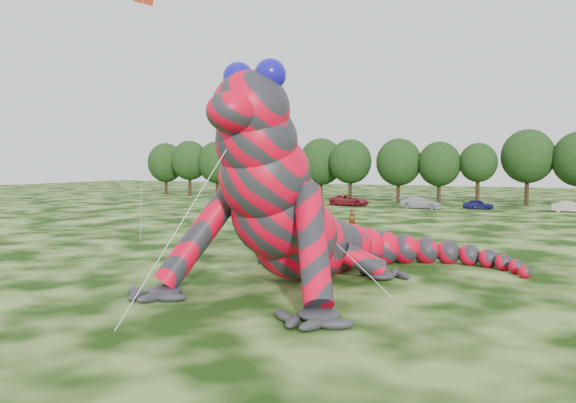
# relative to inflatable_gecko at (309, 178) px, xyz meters

# --- Properties ---
(ground) EXTENTS (240.00, 240.00, 0.00)m
(ground) POSITION_rel_inflatable_gecko_xyz_m (0.37, -0.85, -5.15)
(ground) COLOR #16330A
(ground) RESTS_ON ground
(inflatable_gecko) EXTENTS (19.10, 22.05, 10.29)m
(inflatable_gecko) POSITION_rel_inflatable_gecko_xyz_m (0.00, 0.00, 0.00)
(inflatable_gecko) COLOR red
(inflatable_gecko) RESTS_ON ground
(flying_kite) EXTENTS (3.68, 3.04, 17.74)m
(flying_kite) POSITION_rel_inflatable_gecko_xyz_m (-14.07, 4.42, 10.52)
(flying_kite) COLOR red
(flying_kite) RESTS_ON ground
(tree_0) EXTENTS (6.91, 6.22, 9.51)m
(tree_0) POSITION_rel_inflatable_gecko_xyz_m (-54.18, 58.39, -0.39)
(tree_0) COLOR black
(tree_0) RESTS_ON ground
(tree_1) EXTENTS (6.74, 6.07, 9.81)m
(tree_1) POSITION_rel_inflatable_gecko_xyz_m (-47.98, 57.21, -0.24)
(tree_1) COLOR black
(tree_1) RESTS_ON ground
(tree_2) EXTENTS (7.04, 6.34, 9.64)m
(tree_2) POSITION_rel_inflatable_gecko_xyz_m (-42.64, 57.92, -0.33)
(tree_2) COLOR black
(tree_2) RESTS_ON ground
(tree_3) EXTENTS (5.81, 5.23, 9.44)m
(tree_3) POSITION_rel_inflatable_gecko_xyz_m (-35.34, 56.22, -0.43)
(tree_3) COLOR black
(tree_3) RESTS_ON ground
(tree_4) EXTENTS (6.22, 5.60, 9.06)m
(tree_4) POSITION_rel_inflatable_gecko_xyz_m (-29.27, 57.87, -0.62)
(tree_4) COLOR black
(tree_4) RESTS_ON ground
(tree_5) EXTENTS (7.16, 6.44, 9.80)m
(tree_5) POSITION_rel_inflatable_gecko_xyz_m (-22.75, 57.59, -0.25)
(tree_5) COLOR black
(tree_5) RESTS_ON ground
(tree_6) EXTENTS (6.52, 5.86, 9.49)m
(tree_6) POSITION_rel_inflatable_gecko_xyz_m (-17.18, 55.84, -0.40)
(tree_6) COLOR black
(tree_6) RESTS_ON ground
(tree_7) EXTENTS (6.68, 6.01, 9.48)m
(tree_7) POSITION_rel_inflatable_gecko_xyz_m (-9.71, 55.96, -0.41)
(tree_7) COLOR black
(tree_7) RESTS_ON ground
(tree_8) EXTENTS (6.14, 5.53, 8.94)m
(tree_8) POSITION_rel_inflatable_gecko_xyz_m (-3.84, 56.14, -0.68)
(tree_8) COLOR black
(tree_8) RESTS_ON ground
(tree_9) EXTENTS (5.27, 4.74, 8.68)m
(tree_9) POSITION_rel_inflatable_gecko_xyz_m (1.44, 56.50, -0.81)
(tree_9) COLOR black
(tree_9) RESTS_ON ground
(tree_10) EXTENTS (7.09, 6.38, 10.50)m
(tree_10) POSITION_rel_inflatable_gecko_xyz_m (7.77, 57.73, 0.10)
(tree_10) COLOR black
(tree_10) RESTS_ON ground
(car_0) EXTENTS (4.15, 2.31, 1.34)m
(car_0) POSITION_rel_inflatable_gecko_xyz_m (-29.51, 48.42, -4.48)
(car_0) COLOR silver
(car_0) RESTS_ON ground
(car_1) EXTENTS (4.39, 1.83, 1.41)m
(car_1) POSITION_rel_inflatable_gecko_xyz_m (-24.05, 47.61, -4.44)
(car_1) COLOR black
(car_1) RESTS_ON ground
(car_2) EXTENTS (5.46, 2.59, 1.51)m
(car_2) POSITION_rel_inflatable_gecko_xyz_m (-14.13, 46.72, -4.39)
(car_2) COLOR maroon
(car_2) RESTS_ON ground
(car_3) EXTENTS (5.28, 2.27, 1.51)m
(car_3) POSITION_rel_inflatable_gecko_xyz_m (-4.28, 46.20, -4.39)
(car_3) COLOR #B7BBC1
(car_3) RESTS_ON ground
(car_4) EXTENTS (3.96, 2.19, 1.27)m
(car_4) POSITION_rel_inflatable_gecko_xyz_m (2.57, 47.90, -4.51)
(car_4) COLOR #151751
(car_4) RESTS_ON ground
(car_5) EXTENTS (4.16, 1.71, 1.34)m
(car_5) POSITION_rel_inflatable_gecko_xyz_m (12.96, 48.21, -4.48)
(car_5) COLOR #B8B4A8
(car_5) RESTS_ON ground
(spectator_0) EXTENTS (0.75, 0.63, 1.76)m
(spectator_0) POSITION_rel_inflatable_gecko_xyz_m (-4.97, 21.25, -4.27)
(spectator_0) COLOR gray
(spectator_0) RESTS_ON ground
(spectator_4) EXTENTS (1.04, 0.98, 1.79)m
(spectator_4) POSITION_rel_inflatable_gecko_xyz_m (-16.34, 34.67, -4.25)
(spectator_4) COLOR gray
(spectator_4) RESTS_ON ground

